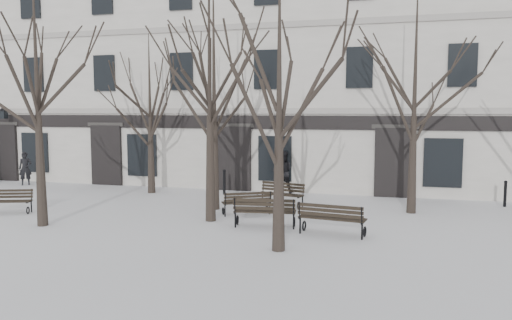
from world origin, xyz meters
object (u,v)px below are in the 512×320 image
at_px(tree_2, 279,65).
at_px(bench_1, 265,211).
at_px(tree_0, 36,62).
at_px(bench_2, 332,218).
at_px(bench_4, 247,202).
at_px(tree_1, 209,62).
at_px(bench_0, 7,200).
at_px(bench_3, 281,193).

xyz_separation_m(tree_2, bench_1, (-0.97, 2.38, -4.21)).
distance_m(tree_0, tree_2, 7.84).
height_order(bench_2, bench_4, bench_2).
bearing_deg(bench_4, tree_1, 24.13).
xyz_separation_m(bench_0, bench_3, (9.05, 3.80, 0.03)).
relative_size(tree_2, bench_3, 4.06).
height_order(tree_2, bench_0, tree_2).
bearing_deg(tree_1, tree_0, -157.44).
xyz_separation_m(bench_1, bench_2, (2.11, -0.47, 0.01)).
bearing_deg(tree_0, bench_4, 29.36).
relative_size(bench_3, bench_4, 1.08).
relative_size(tree_2, bench_2, 3.79).
relative_size(tree_0, bench_0, 4.69).
bearing_deg(bench_3, tree_1, -105.69).
xyz_separation_m(tree_0, bench_2, (8.93, 1.09, -4.56)).
bearing_deg(tree_2, tree_1, 135.73).
xyz_separation_m(bench_0, bench_1, (9.32, 0.25, 0.07)).
xyz_separation_m(tree_1, tree_2, (2.92, -2.84, -0.43)).
bearing_deg(tree_0, bench_1, 12.92).
bearing_deg(bench_2, bench_4, -25.59).
xyz_separation_m(tree_0, tree_1, (4.87, 2.02, 0.07)).
height_order(tree_2, bench_3, tree_2).
relative_size(tree_0, bench_1, 4.13).
height_order(tree_2, bench_1, tree_2).
height_order(bench_1, bench_2, bench_2).
distance_m(bench_1, bench_2, 2.16).
xyz_separation_m(bench_3, bench_4, (-0.80, -1.88, -0.03)).
bearing_deg(bench_1, bench_3, -93.25).
bearing_deg(tree_2, tree_0, 174.00).
distance_m(tree_1, bench_1, 5.05).
xyz_separation_m(bench_0, bench_4, (8.26, 1.92, 0.01)).
height_order(bench_1, bench_4, bench_1).
distance_m(bench_0, bench_2, 11.43).
bearing_deg(bench_4, tree_0, -0.49).
relative_size(tree_1, bench_3, 4.43).
xyz_separation_m(tree_0, tree_2, (7.79, -0.82, -0.36)).
height_order(tree_1, bench_4, tree_1).
height_order(tree_0, bench_1, tree_0).
bearing_deg(tree_1, bench_1, -13.29).
xyz_separation_m(tree_0, bench_3, (6.55, 5.12, -4.60)).
bearing_deg(bench_2, tree_2, 67.63).
distance_m(tree_0, bench_4, 8.07).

